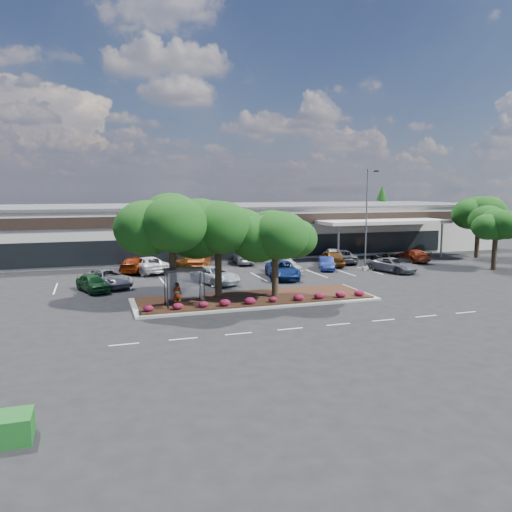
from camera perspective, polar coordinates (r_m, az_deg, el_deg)
name	(u,v)px	position (r m, az deg, el deg)	size (l,w,h in m)	color
ground	(301,311)	(34.53, 5.12, -6.23)	(160.00, 160.00, 0.00)	black
retail_store	(199,228)	(66.24, -6.50, 3.15)	(80.40, 25.20, 6.25)	beige
landscape_island	(255,299)	(37.45, -0.13, -4.91)	(18.00, 6.00, 0.26)	#9A9A95
lane_markings	(252,284)	(44.02, -0.43, -3.18)	(33.12, 20.06, 0.01)	silver
shrub_row	(264,300)	(35.43, 0.93, -5.00)	(17.00, 0.80, 0.50)	maroon
bus_shelter	(184,276)	(34.72, -8.25, -2.31)	(2.75, 1.55, 2.59)	black
island_tree_west	(172,247)	(35.89, -9.53, 1.05)	(7.20, 7.20, 7.89)	#10360D
island_tree_mid	(218,248)	(37.28, -4.36, 0.93)	(6.60, 6.60, 7.32)	#10360D
island_tree_east	(275,254)	(37.08, 2.21, 0.28)	(5.80, 5.80, 6.50)	#10360D
tree_east_near	(495,238)	(56.88, 25.67, 1.82)	(5.60, 5.60, 6.51)	#10360D
tree_east_far	(478,227)	(66.07, 24.04, 3.10)	(6.40, 6.40, 7.62)	#10360D
conifer_north_east	(382,212)	(88.58, 14.16, 4.95)	(3.96, 3.96, 9.00)	#10360D
person_waiting	(177,294)	(34.86, -9.00, -4.33)	(0.60, 0.40, 1.66)	#594C47
light_pole	(367,226)	(51.90, 12.58, 3.37)	(1.43, 0.53, 10.30)	#9A9A95
car_0	(108,278)	(44.34, -16.51, -2.44)	(2.48, 5.38, 1.50)	slate
car_1	(93,283)	(42.67, -18.15, -2.93)	(1.70, 4.23, 1.44)	#13421B
car_3	(215,275)	(44.16, -4.69, -2.19)	(2.47, 5.36, 1.49)	silver
car_4	(282,270)	(46.57, 3.03, -1.60)	(2.67, 5.79, 1.61)	navy
car_5	(284,265)	(49.45, 3.23, -1.01)	(2.00, 4.96, 1.69)	silver
car_6	(326,263)	(52.04, 8.03, -0.84)	(1.41, 4.05, 1.33)	navy
car_7	(392,260)	(55.98, 15.26, -0.41)	(2.31, 5.02, 1.40)	black
car_8	(393,265)	(52.01, 15.41, -1.00)	(2.35, 5.09, 1.41)	slate
car_9	(136,265)	(51.43, -13.61, -0.97)	(2.16, 5.30, 1.54)	#6B1C05
car_10	(147,265)	(50.82, -12.33, -0.98)	(2.70, 5.85, 1.62)	silver
car_11	(187,263)	(52.30, -7.84, -0.80)	(2.21, 4.79, 1.33)	#68360A
car_12	(199,262)	(52.16, -6.48, -0.66)	(1.67, 4.78, 1.58)	#672509
car_13	(244,257)	(55.48, -1.44, -0.11)	(1.88, 4.69, 1.60)	#9C9FA8
car_14	(331,258)	(54.78, 8.58, -0.25)	(1.99, 4.95, 1.69)	brown
car_15	(333,255)	(57.94, 8.79, 0.16)	(1.95, 4.85, 1.65)	silver
car_16	(341,256)	(57.17, 9.70, -0.04)	(2.50, 5.42, 1.50)	#4C4D52
car_17	(413,255)	(60.17, 17.46, 0.06)	(2.00, 4.93, 1.43)	maroon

